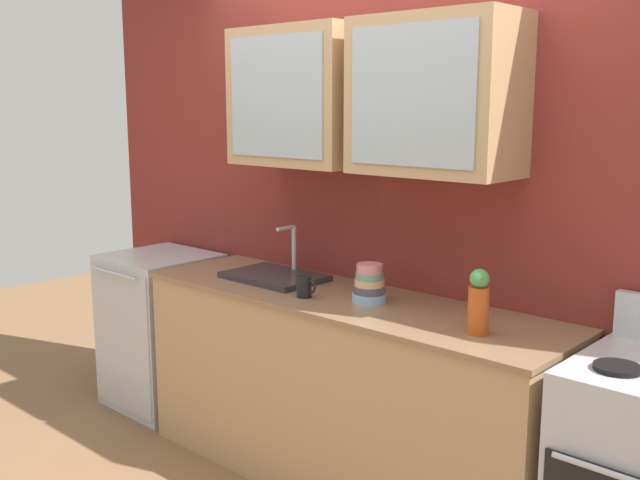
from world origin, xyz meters
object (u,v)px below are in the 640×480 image
object	(u,v)px
sink_faucet	(275,275)
dishwasher	(162,330)
cup_near_sink	(304,287)
bowl_stack	(369,285)
vase	(479,303)

from	to	relation	value
sink_faucet	dishwasher	distance (m)	1.08
sink_faucet	cup_near_sink	bearing A→B (deg)	-24.12
sink_faucet	bowl_stack	size ratio (longest dim) A/B	2.77
bowl_stack	vase	xyz separation A→B (m)	(0.61, -0.09, 0.05)
bowl_stack	cup_near_sink	xyz separation A→B (m)	(-0.28, -0.14, -0.03)
bowl_stack	dishwasher	xyz separation A→B (m)	(-1.59, -0.01, -0.54)
dishwasher	vase	bearing A→B (deg)	-1.92
vase	dishwasher	xyz separation A→B (m)	(-2.20, 0.07, -0.59)
dishwasher	cup_near_sink	bearing A→B (deg)	-5.39
bowl_stack	dishwasher	distance (m)	1.68
vase	cup_near_sink	size ratio (longest dim) A/B	2.39
sink_faucet	bowl_stack	bearing A→B (deg)	-2.13
cup_near_sink	bowl_stack	bearing A→B (deg)	26.47
vase	sink_faucet	bearing A→B (deg)	174.94
cup_near_sink	sink_faucet	bearing A→B (deg)	155.88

